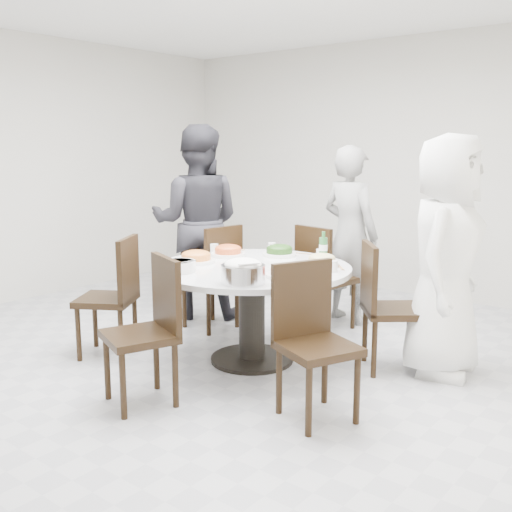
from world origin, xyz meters
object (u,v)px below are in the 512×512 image
Objects in this scene: chair_nw at (210,277)px; diner_middle at (350,235)px; chair_sw at (106,297)px; diner_left at (197,222)px; soup_bowl at (178,266)px; chair_s at (139,333)px; rice_bowl at (243,274)px; beverage_bottle at (323,246)px; chair_ne at (394,307)px; diner_right at (445,256)px; chair_se at (318,344)px; dining_table at (252,314)px; chair_n at (327,277)px.

chair_nw is 0.58× the size of diner_middle.
diner_left is (-0.23, 1.26, 0.44)m from chair_sw.
soup_bowl is at bearing 89.79° from diner_middle.
chair_s is at bearing -68.54° from soup_bowl.
beverage_bottle is at bearing 92.11° from rice_bowl.
soup_bowl is (-0.22, 0.57, 0.31)m from chair_s.
diner_left is (-2.14, 0.13, 0.44)m from chair_ne.
diner_right is (1.29, 1.74, 0.39)m from chair_s.
chair_s is 0.52× the size of diner_left.
soup_bowl is 1.19m from beverage_bottle.
chair_se is at bearing 60.55° from chair_sw.
chair_ne is at bearing 88.63° from chair_sw.
chair_se is at bearing 115.85° from diner_left.
beverage_bottle reaches higher than chair_nw.
dining_table is 1.49m from diner_right.
diner_middle is at bearing 98.89° from rice_bowl.
diner_left is at bearing 46.65° from chair_ne.
dining_table is 5.89× the size of soup_bowl.
chair_n is 1.00× the size of chair_nw.
chair_nw is 0.52× the size of diner_left.
chair_s is 0.55× the size of diner_right.
rice_bowl is at bearing 77.40° from chair_s.
soup_bowl is at bearing 89.88° from chair_ne.
diner_left reaches higher than dining_table.
beverage_bottle is (-0.04, 1.03, 0.05)m from rice_bowl.
chair_se is 2.18m from diner_middle.
beverage_bottle is (0.28, 0.56, 0.49)m from dining_table.
chair_s is 1.14m from chair_se.
chair_s is 3.25× the size of rice_bowl.
chair_nw is at bearing 48.21° from chair_n.
chair_ne is at bearing 99.15° from chair_nw.
dining_table is 5.13× the size of rice_bowl.
dining_table is 0.72m from rice_bowl.
diner_right is 7.67× the size of beverage_bottle.
diner_left is at bearing 158.31° from chair_sw.
diner_middle is 0.90m from beverage_bottle.
dining_table is at bearing -116.62° from beverage_bottle.
diner_right is (1.22, 0.69, 0.49)m from dining_table.
dining_table is 1.58× the size of chair_nw.
chair_se is (0.94, -0.52, 0.10)m from dining_table.
chair_se is at bearing 68.07° from chair_nw.
dining_table is 1.49m from diner_middle.
chair_nw is 1.00× the size of chair_se.
diner_right is 0.95m from beverage_bottle.
chair_n is 1.00× the size of chair_sw.
chair_s is at bearing 32.29° from chair_sw.
chair_sw reaches higher than rice_bowl.
chair_nw is at bearing 89.23° from diner_right.
chair_n is 1.63m from rice_bowl.
diner_left is at bearing 29.77° from chair_n.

